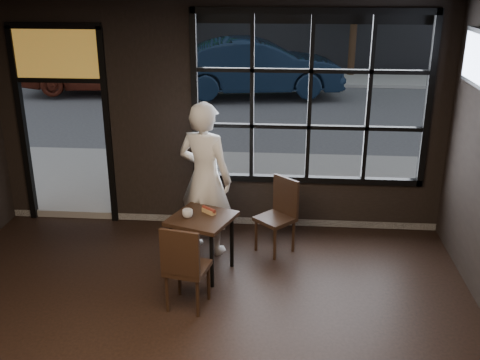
# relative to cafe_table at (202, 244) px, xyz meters

# --- Properties ---
(window_frame) EXTENTS (3.06, 0.12, 2.28)m
(window_frame) POSITION_rel_cafe_table_xyz_m (1.24, 1.37, 1.44)
(window_frame) COLOR black
(window_frame) RESTS_ON ground
(stained_transom) EXTENTS (1.20, 0.06, 0.70)m
(stained_transom) POSITION_rel_cafe_table_xyz_m (-2.06, 1.37, 1.99)
(stained_transom) COLOR orange
(stained_transom) RESTS_ON ground
(street_asphalt) EXTENTS (60.00, 41.00, 0.04)m
(street_asphalt) POSITION_rel_cafe_table_xyz_m (0.04, 21.87, -0.38)
(street_asphalt) COLOR #545456
(street_asphalt) RESTS_ON ground
(cafe_table) EXTENTS (0.85, 0.85, 0.72)m
(cafe_table) POSITION_rel_cafe_table_xyz_m (0.00, 0.00, 0.00)
(cafe_table) COLOR black
(cafe_table) RESTS_ON floor
(chair_near) EXTENTS (0.49, 0.49, 0.96)m
(chair_near) POSITION_rel_cafe_table_xyz_m (-0.05, -0.72, 0.12)
(chair_near) COLOR black
(chair_near) RESTS_ON floor
(chair_window) EXTENTS (0.58, 0.58, 0.95)m
(chair_window) POSITION_rel_cafe_table_xyz_m (0.83, 0.60, 0.12)
(chair_window) COLOR black
(chair_window) RESTS_ON floor
(man) EXTENTS (0.83, 0.69, 1.93)m
(man) POSITION_rel_cafe_table_xyz_m (-0.03, 0.57, 0.61)
(man) COLOR white
(man) RESTS_ON floor
(hotdog) EXTENTS (0.20, 0.19, 0.06)m
(hotdog) POSITION_rel_cafe_table_xyz_m (0.07, 0.11, 0.38)
(hotdog) COLOR tan
(hotdog) RESTS_ON cafe_table
(cup) EXTENTS (0.16, 0.16, 0.10)m
(cup) POSITION_rel_cafe_table_xyz_m (-0.16, -0.03, 0.40)
(cup) COLOR silver
(cup) RESTS_ON cafe_table
(navy_car) EXTENTS (4.87, 2.38, 1.54)m
(navy_car) POSITION_rel_cafe_table_xyz_m (0.09, 9.66, 0.51)
(navy_car) COLOR black
(navy_car) RESTS_ON street_asphalt
(maroon_car) EXTENTS (4.47, 2.15, 1.47)m
(maroon_car) POSITION_rel_cafe_table_xyz_m (-4.36, 9.86, 0.48)
(maroon_car) COLOR #5C2013
(maroon_car) RESTS_ON street_asphalt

